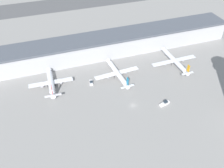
{
  "coord_description": "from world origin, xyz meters",
  "views": [
    {
      "loc": [
        -54.78,
        -114.38,
        124.2
      ],
      "look_at": [
        -8.83,
        20.43,
        6.09
      ],
      "focal_mm": 40.0,
      "sensor_mm": 36.0,
      "label": 1
    }
  ],
  "objects_px": {
    "airplane_gate_charlie": "(175,61)",
    "service_truck_catering": "(165,103)",
    "airplane_gate_bravo": "(117,73)",
    "service_truck_fuel": "(91,83)",
    "airplane_gate_alpha": "(51,82)"
  },
  "relations": [
    {
      "from": "airplane_gate_charlie",
      "to": "service_truck_fuel",
      "type": "height_order",
      "value": "airplane_gate_charlie"
    },
    {
      "from": "service_truck_catering",
      "to": "airplane_gate_bravo",
      "type": "bearing_deg",
      "value": 118.14
    },
    {
      "from": "airplane_gate_charlie",
      "to": "service_truck_fuel",
      "type": "relative_size",
      "value": 6.54
    },
    {
      "from": "service_truck_catering",
      "to": "service_truck_fuel",
      "type": "relative_size",
      "value": 1.35
    },
    {
      "from": "airplane_gate_charlie",
      "to": "service_truck_catering",
      "type": "bearing_deg",
      "value": -126.94
    },
    {
      "from": "airplane_gate_charlie",
      "to": "service_truck_fuel",
      "type": "bearing_deg",
      "value": -178.94
    },
    {
      "from": "airplane_gate_alpha",
      "to": "airplane_gate_charlie",
      "type": "distance_m",
      "value": 103.9
    },
    {
      "from": "airplane_gate_bravo",
      "to": "service_truck_fuel",
      "type": "distance_m",
      "value": 22.15
    },
    {
      "from": "service_truck_fuel",
      "to": "airplane_gate_charlie",
      "type": "bearing_deg",
      "value": 1.06
    },
    {
      "from": "airplane_gate_charlie",
      "to": "service_truck_catering",
      "type": "relative_size",
      "value": 4.84
    },
    {
      "from": "airplane_gate_charlie",
      "to": "airplane_gate_bravo",
      "type": "bearing_deg",
      "value": -178.99
    },
    {
      "from": "airplane_gate_alpha",
      "to": "service_truck_fuel",
      "type": "height_order",
      "value": "airplane_gate_alpha"
    },
    {
      "from": "service_truck_catering",
      "to": "service_truck_fuel",
      "type": "bearing_deg",
      "value": 137.57
    },
    {
      "from": "service_truck_fuel",
      "to": "airplane_gate_bravo",
      "type": "bearing_deg",
      "value": 1.17
    },
    {
      "from": "airplane_gate_alpha",
      "to": "airplane_gate_charlie",
      "type": "relative_size",
      "value": 0.83
    }
  ]
}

